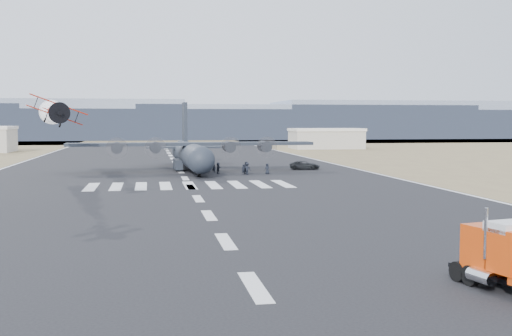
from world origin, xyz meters
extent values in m
plane|color=black|center=(0.00, 0.00, 0.00)|extent=(500.00, 500.00, 0.00)
cube|color=brown|center=(0.00, 230.00, 0.00)|extent=(500.00, 80.00, 0.00)
cube|color=gray|center=(-65.00, 260.00, 8.50)|extent=(150.00, 50.00, 17.00)
cube|color=gray|center=(0.00, 260.00, 6.50)|extent=(150.00, 50.00, 13.00)
cube|color=gray|center=(65.00, 260.00, 7.50)|extent=(150.00, 50.00, 15.00)
cube|color=gray|center=(130.00, 260.00, 8.50)|extent=(150.00, 50.00, 17.00)
cube|color=#A8A296|center=(46.00, 150.00, 2.60)|extent=(20.00, 12.00, 5.20)
cube|color=silver|center=(46.00, 150.00, 5.50)|extent=(20.50, 12.50, 0.80)
cube|color=black|center=(11.70, -2.09, 0.51)|extent=(2.34, 6.43, 0.23)
cube|color=red|center=(11.59, -1.54, 1.77)|extent=(2.67, 2.32, 2.43)
cylinder|color=black|center=(10.50, -1.58, 0.51)|extent=(0.58, 1.08, 1.03)
cylinder|color=black|center=(12.60, -1.13, 0.51)|extent=(0.58, 1.08, 1.03)
cylinder|color=black|center=(10.30, -0.67, 0.51)|extent=(0.58, 1.08, 1.03)
cylinder|color=black|center=(12.40, -0.22, 0.51)|extent=(0.58, 1.08, 1.03)
cylinder|color=red|center=(-13.63, 32.13, 8.94)|extent=(1.44, 4.49, 0.80)
sphere|color=black|center=(-13.66, 32.31, 9.25)|extent=(0.62, 0.62, 0.62)
cylinder|color=black|center=(-13.32, 30.04, 8.94)|extent=(0.95, 0.66, 0.88)
cylinder|color=black|center=(-13.28, 29.73, 8.94)|extent=(1.93, 0.31, 1.94)
cube|color=red|center=(-13.58, 31.78, 8.63)|extent=(5.08, 1.61, 1.92)
cube|color=red|center=(-13.54, 31.52, 9.69)|extent=(5.25, 1.64, 1.98)
cube|color=red|center=(-13.94, 34.15, 9.38)|extent=(0.20, 0.80, 0.88)
cube|color=red|center=(-13.94, 34.15, 8.94)|extent=(1.84, 0.87, 0.07)
cylinder|color=black|center=(-14.23, 31.33, 7.88)|extent=(0.16, 0.40, 0.39)
cylinder|color=black|center=(-12.83, 31.54, 7.88)|extent=(0.16, 0.40, 0.39)
sphere|color=white|center=(-13.96, 34.32, 8.94)|extent=(0.62, 0.62, 0.62)
sphere|color=white|center=(-14.27, 36.42, 8.97)|extent=(0.82, 0.82, 0.82)
sphere|color=white|center=(-14.59, 38.52, 8.99)|extent=(1.02, 1.02, 1.02)
sphere|color=white|center=(-14.90, 40.61, 9.02)|extent=(1.22, 1.22, 1.22)
sphere|color=white|center=(-15.22, 42.71, 9.05)|extent=(1.43, 1.43, 1.43)
sphere|color=white|center=(-15.53, 44.81, 9.07)|extent=(1.63, 1.63, 1.63)
sphere|color=white|center=(-15.84, 46.91, 9.10)|extent=(1.83, 1.83, 1.83)
sphere|color=white|center=(-16.16, 49.01, 9.13)|extent=(2.03, 2.03, 2.03)
sphere|color=white|center=(-16.47, 51.11, 9.15)|extent=(2.24, 2.24, 2.24)
sphere|color=white|center=(-16.78, 53.20, 9.18)|extent=(2.44, 2.44, 2.44)
sphere|color=white|center=(-17.10, 55.30, 9.21)|extent=(2.64, 2.64, 2.64)
sphere|color=white|center=(-17.41, 57.40, 9.23)|extent=(2.84, 2.84, 2.84)
sphere|color=white|center=(-17.72, 59.50, 9.26)|extent=(3.04, 3.04, 3.04)
sphere|color=white|center=(-18.04, 61.60, 9.29)|extent=(3.25, 3.25, 3.25)
sphere|color=white|center=(-18.35, 63.70, 9.31)|extent=(3.45, 3.45, 3.45)
cylinder|color=black|center=(1.82, 73.38, 2.55)|extent=(4.81, 27.53, 3.92)
sphere|color=black|center=(2.27, 59.68, 2.55)|extent=(3.92, 3.92, 3.92)
cone|color=black|center=(1.37, 87.08, 2.55)|extent=(4.11, 6.00, 3.92)
cube|color=black|center=(1.85, 72.40, 4.41)|extent=(39.28, 5.39, 0.49)
cylinder|color=black|center=(-9.87, 71.52, 3.92)|extent=(1.88, 3.78, 1.76)
cylinder|color=#3F3F44|center=(-9.81, 69.57, 3.92)|extent=(3.33, 0.16, 3.33)
cylinder|color=black|center=(-4.00, 71.72, 3.92)|extent=(1.88, 3.78, 1.76)
cylinder|color=#3F3F44|center=(-3.94, 69.76, 3.92)|extent=(3.33, 0.16, 3.33)
cylinder|color=black|center=(7.74, 72.10, 3.92)|extent=(1.88, 3.78, 1.76)
cylinder|color=#3F3F44|center=(7.81, 70.14, 3.92)|extent=(3.33, 0.16, 3.33)
cylinder|color=black|center=(13.61, 72.29, 3.92)|extent=(1.88, 3.78, 1.76)
cylinder|color=#3F3F44|center=(13.68, 70.34, 3.92)|extent=(3.33, 0.16, 3.33)
cube|color=black|center=(1.44, 85.12, 7.44)|extent=(0.73, 4.42, 7.83)
cube|color=black|center=(1.42, 85.61, 3.33)|extent=(13.80, 3.38, 0.34)
cube|color=black|center=(-0.36, 74.28, 1.08)|extent=(1.37, 5.91, 1.57)
cylinder|color=black|center=(-0.36, 74.28, 0.54)|extent=(0.52, 1.09, 1.08)
cube|color=black|center=(3.94, 74.43, 1.08)|extent=(1.37, 5.91, 1.57)
cylinder|color=black|center=(3.94, 74.43, 0.54)|extent=(0.52, 1.09, 1.08)
cylinder|color=black|center=(2.17, 62.61, 0.44)|extent=(0.42, 0.89, 0.88)
imported|color=black|center=(20.65, 73.41, 0.70)|extent=(5.35, 3.14, 1.40)
imported|color=black|center=(9.00, 64.77, 0.79)|extent=(0.73, 0.70, 1.57)
imported|color=black|center=(3.79, 71.33, 0.92)|extent=(0.91, 1.05, 1.85)
imported|color=black|center=(9.55, 64.40, 0.92)|extent=(1.31, 1.03, 1.84)
imported|color=black|center=(9.56, 65.92, 0.92)|extent=(1.18, 1.14, 1.85)
imported|color=black|center=(12.76, 65.21, 0.82)|extent=(0.93, 0.85, 1.63)
imported|color=black|center=(5.46, 67.00, 0.88)|extent=(0.98, 1.72, 1.76)
imported|color=black|center=(4.99, 68.86, 0.83)|extent=(0.78, 0.77, 1.65)
imported|color=black|center=(9.66, 65.42, 0.94)|extent=(0.96, 0.65, 1.88)
camera|label=1|loc=(-5.06, -30.39, 8.11)|focal=45.00mm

